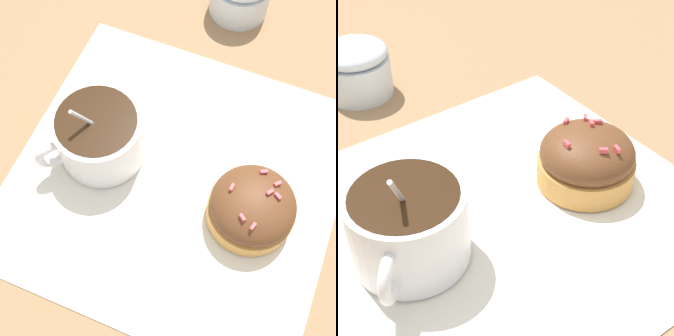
{
  "view_description": "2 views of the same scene",
  "coord_description": "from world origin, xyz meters",
  "views": [
    {
      "loc": [
        0.07,
        -0.19,
        0.46
      ],
      "look_at": [
        -0.01,
        -0.01,
        0.03
      ],
      "focal_mm": 50.0,
      "sensor_mm": 36.0,
      "label": 1
    },
    {
      "loc": [
        -0.2,
        -0.29,
        0.34
      ],
      "look_at": [
        0.01,
        0.01,
        0.03
      ],
      "focal_mm": 60.0,
      "sensor_mm": 36.0,
      "label": 2
    }
  ],
  "objects": [
    {
      "name": "frosted_pastry",
      "position": [
        0.09,
        -0.01,
        0.03
      ],
      "size": [
        0.09,
        0.09,
        0.06
      ],
      "color": "#D19347",
      "rests_on": "paper_napkin"
    },
    {
      "name": "ground_plane",
      "position": [
        0.0,
        0.0,
        0.0
      ],
      "size": [
        3.0,
        3.0,
        0.0
      ],
      "primitive_type": "plane",
      "color": "#93704C"
    },
    {
      "name": "paper_napkin",
      "position": [
        0.0,
        0.0,
        0.0
      ],
      "size": [
        0.35,
        0.33,
        0.0
      ],
      "color": "white",
      "rests_on": "ground_plane"
    },
    {
      "name": "coffee_cup",
      "position": [
        -0.09,
        0.0,
        0.04
      ],
      "size": [
        0.1,
        0.1,
        0.09
      ],
      "color": "white",
      "rests_on": "paper_napkin"
    }
  ]
}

